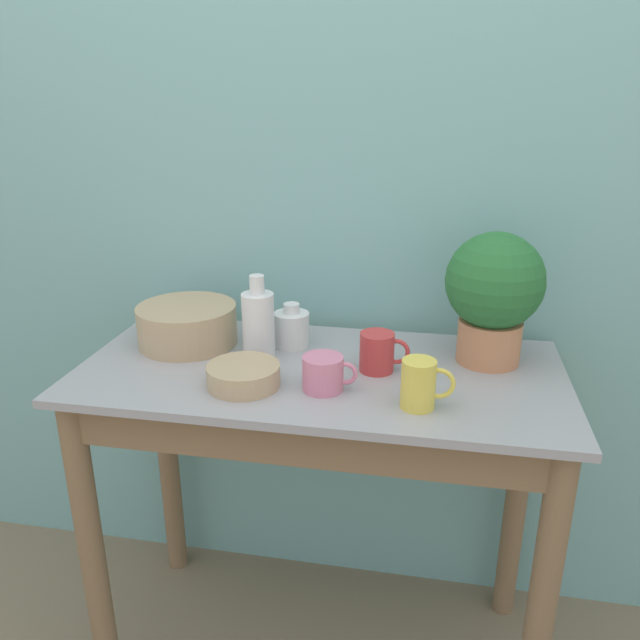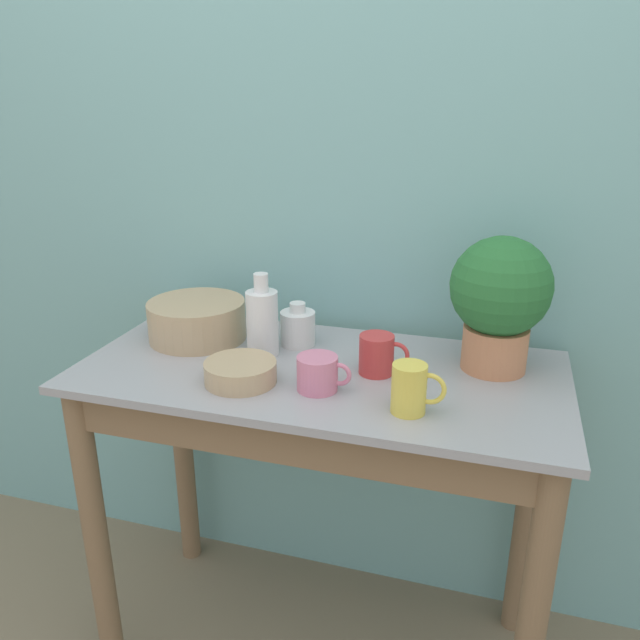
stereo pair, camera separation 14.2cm
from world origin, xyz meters
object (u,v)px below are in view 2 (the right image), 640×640
object	(u,v)px
bowl_wash_large	(197,320)
bowl_small_tan	(240,372)
bottle_tall	(262,321)
mug_pink	(318,373)
mug_red	(378,354)
mug_yellow	(411,389)
potted_plant	(500,297)
bottle_short	(298,327)

from	to	relation	value
bowl_wash_large	bowl_small_tan	distance (m)	0.30
bottle_tall	mug_pink	xyz separation A→B (m)	(0.19, -0.15, -0.05)
mug_red	bottle_tall	bearing A→B (deg)	174.13
mug_yellow	potted_plant	bearing A→B (deg)	60.10
potted_plant	mug_pink	distance (m)	0.44
bottle_tall	mug_red	distance (m)	0.30
mug_yellow	bottle_short	bearing A→B (deg)	140.09
bottle_tall	bottle_short	distance (m)	0.11
mug_pink	bottle_short	bearing A→B (deg)	118.24
potted_plant	bottle_tall	size ratio (longest dim) A/B	1.53
mug_red	bowl_small_tan	xyz separation A→B (m)	(-0.28, -0.13, -0.02)
bowl_wash_large	bottle_short	xyz separation A→B (m)	(0.27, 0.04, -0.00)
bowl_wash_large	bottle_tall	distance (m)	0.21
bottle_short	mug_yellow	size ratio (longest dim) A/B	1.02
mug_red	bowl_small_tan	world-z (taller)	mug_red
bowl_small_tan	bowl_wash_large	bearing A→B (deg)	135.31
bowl_small_tan	bottle_tall	bearing A→B (deg)	93.75
potted_plant	mug_red	world-z (taller)	potted_plant
mug_pink	mug_yellow	bearing A→B (deg)	-12.16
potted_plant	mug_yellow	world-z (taller)	potted_plant
bottle_short	bowl_wash_large	bearing A→B (deg)	-172.39
mug_pink	mug_yellow	world-z (taller)	mug_yellow
mug_pink	bowl_small_tan	distance (m)	0.18
bowl_wash_large	mug_pink	world-z (taller)	bowl_wash_large
bowl_small_tan	bottle_short	bearing A→B (deg)	78.10
potted_plant	bowl_small_tan	distance (m)	0.61
potted_plant	bowl_small_tan	size ratio (longest dim) A/B	1.94
mug_yellow	mug_red	bearing A→B (deg)	121.64
bottle_tall	mug_yellow	world-z (taller)	bottle_tall
bottle_tall	mug_yellow	size ratio (longest dim) A/B	1.87
bowl_wash_large	bottle_short	distance (m)	0.27
bottle_tall	bottle_short	xyz separation A→B (m)	(0.06, 0.08, -0.04)
potted_plant	bowl_small_tan	bearing A→B (deg)	-156.24
potted_plant	bottle_tall	distance (m)	0.56
potted_plant	mug_pink	world-z (taller)	potted_plant
bottle_short	potted_plant	bearing A→B (deg)	-1.21
mug_red	bottle_short	bearing A→B (deg)	153.83
bottle_tall	mug_red	xyz separation A→B (m)	(0.29, -0.03, -0.04)
potted_plant	bowl_small_tan	xyz separation A→B (m)	(-0.54, -0.24, -0.15)
bowl_wash_large	mug_red	xyz separation A→B (m)	(0.50, -0.08, -0.00)
bowl_wash_large	bottle_tall	bearing A→B (deg)	-13.21
mug_pink	potted_plant	bearing A→B (deg)	31.71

